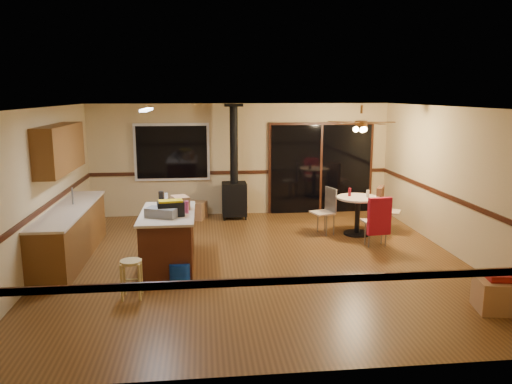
{
  "coord_description": "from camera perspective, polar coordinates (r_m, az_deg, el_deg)",
  "views": [
    {
      "loc": [
        -0.91,
        -8.1,
        2.82
      ],
      "look_at": [
        0.0,
        0.3,
        1.15
      ],
      "focal_mm": 35.0,
      "sensor_mm": 36.0,
      "label": 1
    }
  ],
  "objects": [
    {
      "name": "floor",
      "position": [
        8.62,
        0.22,
        -7.91
      ],
      "size": [
        7.0,
        7.0,
        0.0
      ],
      "primitive_type": "plane",
      "color": "brown",
      "rests_on": "ground"
    },
    {
      "name": "ceiling",
      "position": [
        8.15,
        0.23,
        9.64
      ],
      "size": [
        7.0,
        7.0,
        0.0
      ],
      "primitive_type": "plane",
      "rotation": [
        3.14,
        0.0,
        0.0
      ],
      "color": "silver",
      "rests_on": "ground"
    },
    {
      "name": "wall_back",
      "position": [
        11.73,
        -1.7,
        3.73
      ],
      "size": [
        7.0,
        0.0,
        7.0
      ],
      "primitive_type": "plane",
      "rotation": [
        1.57,
        0.0,
        0.0
      ],
      "color": "tan",
      "rests_on": "ground"
    },
    {
      "name": "wall_front",
      "position": [
        4.92,
        4.83,
        -6.82
      ],
      "size": [
        7.0,
        0.0,
        7.0
      ],
      "primitive_type": "plane",
      "rotation": [
        -1.57,
        0.0,
        0.0
      ],
      "color": "tan",
      "rests_on": "ground"
    },
    {
      "name": "wall_left",
      "position": [
        8.63,
        -23.53,
        0.11
      ],
      "size": [
        0.0,
        7.0,
        7.0
      ],
      "primitive_type": "plane",
      "rotation": [
        1.57,
        0.0,
        1.57
      ],
      "color": "tan",
      "rests_on": "ground"
    },
    {
      "name": "wall_right",
      "position": [
        9.34,
        22.08,
        1.0
      ],
      "size": [
        0.0,
        7.0,
        7.0
      ],
      "primitive_type": "plane",
      "rotation": [
        1.57,
        0.0,
        -1.57
      ],
      "color": "tan",
      "rests_on": "ground"
    },
    {
      "name": "chair_rail",
      "position": [
        8.35,
        0.22,
        -1.41
      ],
      "size": [
        7.0,
        7.0,
        0.08
      ],
      "primitive_type": null,
      "color": "#35180D",
      "rests_on": "ground"
    },
    {
      "name": "window",
      "position": [
        11.64,
        -9.58,
        4.52
      ],
      "size": [
        1.72,
        0.1,
        1.32
      ],
      "primitive_type": "cube",
      "color": "black",
      "rests_on": "ground"
    },
    {
      "name": "sliding_door",
      "position": [
        12.01,
        7.41,
        2.62
      ],
      "size": [
        2.52,
        0.1,
        2.1
      ],
      "primitive_type": "cube",
      "color": "black",
      "rests_on": "ground"
    },
    {
      "name": "lower_cabinets",
      "position": [
        9.21,
        -20.42,
        -4.58
      ],
      "size": [
        0.6,
        3.0,
        0.86
      ],
      "primitive_type": "cube",
      "color": "brown",
      "rests_on": "ground"
    },
    {
      "name": "countertop",
      "position": [
        9.1,
        -20.61,
        -1.85
      ],
      "size": [
        0.64,
        3.04,
        0.04
      ],
      "primitive_type": "cube",
      "color": "beige",
      "rests_on": "lower_cabinets"
    },
    {
      "name": "upper_cabinets",
      "position": [
        9.17,
        -21.5,
        4.65
      ],
      "size": [
        0.35,
        2.0,
        0.8
      ],
      "primitive_type": "cube",
      "color": "brown",
      "rests_on": "ground"
    },
    {
      "name": "kitchen_island",
      "position": [
        8.45,
        -9.98,
        -5.25
      ],
      "size": [
        0.88,
        1.68,
        0.9
      ],
      "color": "#4B2112",
      "rests_on": "ground"
    },
    {
      "name": "wood_stove",
      "position": [
        11.36,
        -2.51,
        0.57
      ],
      "size": [
        0.55,
        0.5,
        2.52
      ],
      "color": "black",
      "rests_on": "ground"
    },
    {
      "name": "ceiling_fan",
      "position": [
        10.04,
        11.91,
        7.48
      ],
      "size": [
        0.24,
        0.24,
        0.55
      ],
      "color": "brown",
      "rests_on": "ceiling"
    },
    {
      "name": "fluorescent_strip",
      "position": [
        8.45,
        -12.39,
        9.17
      ],
      "size": [
        0.1,
        1.2,
        0.04
      ],
      "primitive_type": "cube",
      "color": "white",
      "rests_on": "ceiling"
    },
    {
      "name": "toolbox_grey",
      "position": [
        8.01,
        -10.7,
        -2.31
      ],
      "size": [
        0.55,
        0.44,
        0.15
      ],
      "primitive_type": "cube",
      "rotation": [
        0.0,
        0.0,
        -0.39
      ],
      "color": "slate",
      "rests_on": "kitchen_island"
    },
    {
      "name": "toolbox_black",
      "position": [
        8.05,
        -9.71,
        -1.93
      ],
      "size": [
        0.45,
        0.28,
        0.23
      ],
      "primitive_type": "cube",
      "rotation": [
        0.0,
        0.0,
        0.15
      ],
      "color": "black",
      "rests_on": "kitchen_island"
    },
    {
      "name": "toolbox_yellow_lid",
      "position": [
        8.02,
        -9.74,
        -1.03
      ],
      "size": [
        0.4,
        0.25,
        0.03
      ],
      "primitive_type": "cube",
      "rotation": [
        0.0,
        0.0,
        0.15
      ],
      "color": "gold",
      "rests_on": "toolbox_black"
    },
    {
      "name": "box_on_island",
      "position": [
        8.51,
        -8.65,
        -1.21
      ],
      "size": [
        0.34,
        0.4,
        0.22
      ],
      "primitive_type": "cube",
      "rotation": [
        0.0,
        0.0,
        0.35
      ],
      "color": "#A17147",
      "rests_on": "kitchen_island"
    },
    {
      "name": "bottle_dark",
      "position": [
        8.51,
        -10.77,
        -0.97
      ],
      "size": [
        0.11,
        0.11,
        0.31
      ],
      "primitive_type": "cylinder",
      "rotation": [
        0.0,
        0.0,
        0.29
      ],
      "color": "black",
      "rests_on": "kitchen_island"
    },
    {
      "name": "bottle_pink",
      "position": [
        8.2,
        -7.92,
        -1.73
      ],
      "size": [
        0.08,
        0.08,
        0.21
      ],
      "primitive_type": "cylinder",
      "rotation": [
        0.0,
        0.0,
        0.26
      ],
      "color": "#D84C8C",
      "rests_on": "kitchen_island"
    },
    {
      "name": "bottle_white",
      "position": [
        9.03,
        -10.22,
        -0.69
      ],
      "size": [
        0.08,
        0.08,
        0.18
      ],
      "primitive_type": "cylinder",
      "rotation": [
        0.0,
        0.0,
        -0.3
      ],
      "color": "white",
      "rests_on": "kitchen_island"
    },
    {
      "name": "bar_stool",
      "position": [
        7.28,
        -14.02,
        -9.63
      ],
      "size": [
        0.35,
        0.35,
        0.55
      ],
      "primitive_type": "cylinder",
      "rotation": [
        0.0,
        0.0,
        -0.2
      ],
      "color": "tan",
      "rests_on": "floor"
    },
    {
      "name": "blue_bucket",
      "position": [
        7.83,
        -8.69,
        -8.96
      ],
      "size": [
        0.43,
        0.43,
        0.28
      ],
      "primitive_type": "cylinder",
      "rotation": [
        0.0,
        0.0,
        -0.35
      ],
      "color": "#0D39B9",
      "rests_on": "floor"
    },
    {
      "name": "dining_table",
      "position": [
        10.28,
        11.54,
        -1.92
      ],
      "size": [
        0.86,
        0.86,
        0.78
      ],
      "color": "black",
      "rests_on": "ground"
    },
    {
      "name": "glass_red",
      "position": [
        10.26,
        10.64,
        -0.01
      ],
      "size": [
        0.08,
        0.08,
        0.17
      ],
      "primitive_type": "cylinder",
      "rotation": [
        0.0,
        0.0,
        0.31
      ],
      "color": "#590C14",
      "rests_on": "dining_table"
    },
    {
      "name": "glass_cream",
      "position": [
        10.22,
        12.66,
        -0.18
      ],
      "size": [
        0.08,
        0.08,
        0.15
      ],
      "primitive_type": "cylinder",
      "rotation": [
        0.0,
        0.0,
        -0.38
      ],
      "color": "beige",
      "rests_on": "dining_table"
    },
    {
      "name": "chair_left",
      "position": [
        10.23,
        8.12,
        -1.53
      ],
      "size": [
        0.51,
        0.51,
        0.51
      ],
      "color": "#C1AB8F",
      "rests_on": "ground"
    },
    {
      "name": "chair_near",
      "position": [
        9.49,
        13.85,
        -2.69
      ],
      "size": [
        0.47,
        0.5,
        0.7
      ],
      "color": "#C1AB8F",
      "rests_on": "ground"
    },
    {
      "name": "chair_right",
      "position": [
        10.57,
        14.12,
        -1.31
      ],
      "size": [
        0.6,
        0.59,
        0.7
      ],
      "color": "#C1AB8F",
      "rests_on": "ground"
    },
    {
      "name": "box_under_window",
      "position": [
        11.5,
        -7.06,
        -2.08
      ],
      "size": [
        0.61,
        0.55,
        0.4
      ],
      "primitive_type": "cube",
      "rotation": [
        0.0,
        0.0,
        -0.37
      ],
      "color": "#A17147",
      "rests_on": "floor"
    },
    {
      "name": "box_corner_a",
      "position": [
        7.42,
        25.97,
        -10.56
      ],
      "size": [
        0.63,
        0.56,
        0.42
      ],
      "primitive_type": "cube",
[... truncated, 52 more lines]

